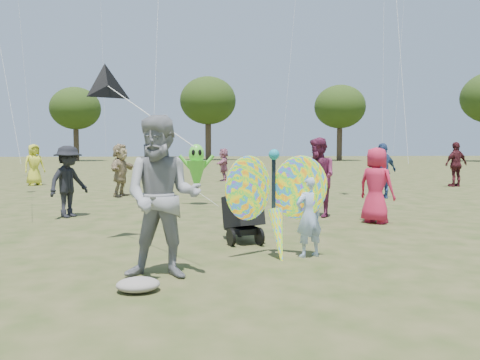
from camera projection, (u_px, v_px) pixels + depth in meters
name	position (u px, v px, depth m)	size (l,w,h in m)	color
ground	(267.00, 268.00, 6.39)	(160.00, 160.00, 0.00)	#51592B
child_girl	(309.00, 216.00, 6.99)	(0.45, 0.29, 1.23)	#9DB5DF
adult_man	(163.00, 197.00, 5.82)	(0.99, 0.77, 2.04)	gray
grey_bag	(138.00, 285.00, 5.33)	(0.50, 0.41, 0.16)	gray
crowd_a	(376.00, 185.00, 10.12)	(0.80, 0.52, 1.64)	#BF1E3E
crowd_b	(68.00, 182.00, 10.94)	(1.09, 0.62, 1.68)	black
crowd_c	(383.00, 171.00, 14.95)	(1.04, 0.43, 1.78)	#2E4B81
crowd_d	(121.00, 170.00, 15.66)	(1.64, 0.52, 1.77)	#9A835F
crowd_e	(318.00, 177.00, 11.04)	(0.91, 0.71, 1.88)	#6F2547
crowd_g	(34.00, 165.00, 20.21)	(0.87, 0.57, 1.79)	gold
crowd_h	(456.00, 164.00, 19.52)	(1.10, 0.46, 1.87)	#4A181F
crowd_j	(224.00, 165.00, 22.98)	(1.48, 0.47, 1.60)	#A55E77
jogging_stroller	(242.00, 206.00, 8.16)	(0.70, 1.12, 1.09)	black
butterfly_kite	(275.00, 202.00, 6.91)	(1.74, 0.75, 1.82)	#FF2862
delta_kite_rig	(108.00, 86.00, 7.79)	(1.84, 2.46, 1.44)	black
alien_kite	(197.00, 171.00, 13.26)	(1.12, 0.69, 1.74)	#54D632
tree_line	(228.00, 99.00, 50.91)	(91.78, 33.60, 10.79)	#3A2D21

